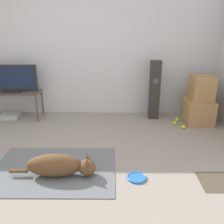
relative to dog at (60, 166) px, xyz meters
The scene contains 14 objects.
ground_plane 0.17m from the dog, 121.66° to the left, with size 12.00×12.00×0.00m, color gray.
wall_back 2.46m from the dog, 91.36° to the left, with size 8.00×0.06×2.55m.
area_rug 0.22m from the dog, 128.50° to the left, with size 1.47×1.06×0.01m.
dog is the anchor object (origin of this frame).
frisbee 0.89m from the dog, ahead, with size 0.22×0.22×0.03m.
cardboard_box_lower 2.67m from the dog, 38.41° to the left, with size 0.46×0.50×0.41m.
cardboard_box_upper 2.74m from the dog, 38.45° to the left, with size 0.36×0.39×0.42m.
floor_speaker 2.35m from the dog, 54.51° to the left, with size 0.18×0.18×1.05m.
tv_stand 2.24m from the dog, 123.01° to the left, with size 1.00×0.42×0.50m.
tv 2.30m from the dog, 122.97° to the left, with size 0.95×0.20×0.49m.
tennis_ball_by_boxes 2.25m from the dog, 37.71° to the left, with size 0.07×0.07×0.07m.
tennis_ball_near_speaker 2.44m from the dog, 44.10° to the left, with size 0.07×0.07×0.07m.
tennis_ball_loose_on_carpet 2.28m from the dog, 42.59° to the left, with size 0.07×0.07×0.07m.
game_console 2.28m from the dog, 125.22° to the left, with size 0.34×0.26×0.07m.
Camera 1 is at (0.66, -2.54, 1.69)m, focal length 40.00 mm.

